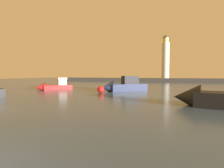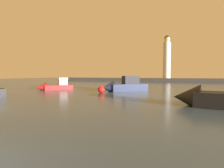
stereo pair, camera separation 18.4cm
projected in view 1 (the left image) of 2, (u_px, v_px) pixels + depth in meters
The scene contains 7 objects.
ground_plane at pixel (149, 88), 35.52m from camera, with size 220.00×220.00×0.00m, color #384C60.
breakwater at pixel (163, 80), 66.90m from camera, with size 86.98×4.25×1.42m, color #423F3D.
lighthouse at pixel (166, 58), 66.17m from camera, with size 2.73×2.73×16.17m.
motorboat_0 at pixel (221, 97), 14.27m from camera, with size 8.07×3.52×3.49m.
motorboat_2 at pixel (123, 86), 28.46m from camera, with size 7.03×6.66×2.85m.
motorboat_4 at pixel (52, 86), 31.47m from camera, with size 5.49×5.86×2.61m.
mooring_buoy at pixel (101, 90), 25.87m from camera, with size 1.02×1.02×1.02m, color red.
Camera 1 is at (5.53, -2.15, 2.66)m, focal length 28.26 mm.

